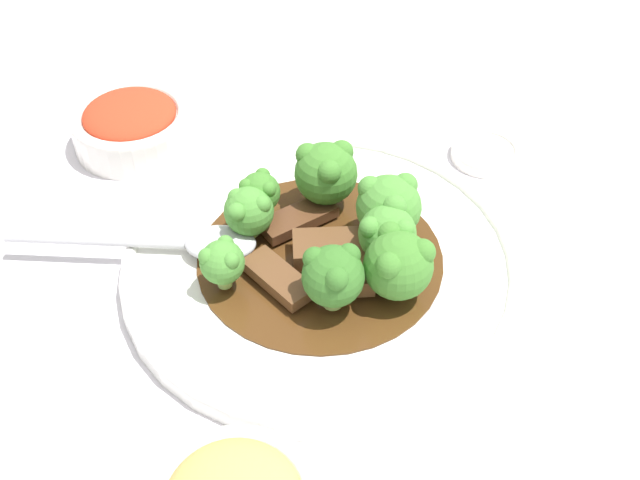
# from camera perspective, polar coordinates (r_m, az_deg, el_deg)

# --- Properties ---
(ground_plane) EXTENTS (4.00, 4.00, 0.00)m
(ground_plane) POSITION_cam_1_polar(r_m,az_deg,el_deg) (0.61, 0.00, -2.29)
(ground_plane) COLOR silver
(main_plate) EXTENTS (0.32, 0.32, 0.02)m
(main_plate) POSITION_cam_1_polar(r_m,az_deg,el_deg) (0.60, 0.00, -1.63)
(main_plate) COLOR white
(main_plate) RESTS_ON ground_plane
(beef_strip_0) EXTENTS (0.06, 0.07, 0.01)m
(beef_strip_0) POSITION_cam_1_polar(r_m,az_deg,el_deg) (0.62, -1.68, 1.68)
(beef_strip_0) COLOR #56331E
(beef_strip_0) RESTS_ON main_plate
(beef_strip_1) EXTENTS (0.05, 0.06, 0.01)m
(beef_strip_1) POSITION_cam_1_polar(r_m,az_deg,el_deg) (0.58, 2.36, -2.18)
(beef_strip_1) COLOR brown
(beef_strip_1) RESTS_ON main_plate
(beef_strip_2) EXTENTS (0.07, 0.05, 0.01)m
(beef_strip_2) POSITION_cam_1_polar(r_m,az_deg,el_deg) (0.57, -3.19, -2.91)
(beef_strip_2) COLOR brown
(beef_strip_2) RESTS_ON main_plate
(beef_strip_3) EXTENTS (0.06, 0.05, 0.02)m
(beef_strip_3) POSITION_cam_1_polar(r_m,az_deg,el_deg) (0.59, 0.65, -0.43)
(beef_strip_3) COLOR brown
(beef_strip_3) RESTS_ON main_plate
(broccoli_floret_0) EXTENTS (0.05, 0.05, 0.06)m
(broccoli_floret_0) POSITION_cam_1_polar(r_m,az_deg,el_deg) (0.59, 5.27, 2.61)
(broccoli_floret_0) COLOR #8EB756
(broccoli_floret_0) RESTS_ON main_plate
(broccoli_floret_1) EXTENTS (0.03, 0.03, 0.04)m
(broccoli_floret_1) POSITION_cam_1_polar(r_m,az_deg,el_deg) (0.56, -7.47, -1.65)
(broccoli_floret_1) COLOR #8EB756
(broccoli_floret_1) RESTS_ON main_plate
(broccoli_floret_2) EXTENTS (0.04, 0.04, 0.04)m
(broccoli_floret_2) POSITION_cam_1_polar(r_m,az_deg,el_deg) (0.60, -5.59, 2.07)
(broccoli_floret_2) COLOR #7FA84C
(broccoli_floret_2) RESTS_ON main_plate
(broccoli_floret_3) EXTENTS (0.05, 0.05, 0.06)m
(broccoli_floret_3) POSITION_cam_1_polar(r_m,az_deg,el_deg) (0.62, 0.46, 5.20)
(broccoli_floret_3) COLOR #7FA84C
(broccoli_floret_3) RESTS_ON main_plate
(broccoli_floret_4) EXTENTS (0.03, 0.03, 0.05)m
(broccoli_floret_4) POSITION_cam_1_polar(r_m,az_deg,el_deg) (0.61, -4.61, 3.67)
(broccoli_floret_4) COLOR #8EB756
(broccoli_floret_4) RESTS_ON main_plate
(broccoli_floret_5) EXTENTS (0.05, 0.05, 0.05)m
(broccoli_floret_5) POSITION_cam_1_polar(r_m,az_deg,el_deg) (0.55, 5.99, -1.83)
(broccoli_floret_5) COLOR #7FA84C
(broccoli_floret_5) RESTS_ON main_plate
(broccoli_floret_6) EXTENTS (0.05, 0.05, 0.05)m
(broccoli_floret_6) POSITION_cam_1_polar(r_m,az_deg,el_deg) (0.54, 1.01, -2.70)
(broccoli_floret_6) COLOR #8EB756
(broccoli_floret_6) RESTS_ON main_plate
(broccoli_floret_7) EXTENTS (0.04, 0.04, 0.05)m
(broccoli_floret_7) POSITION_cam_1_polar(r_m,az_deg,el_deg) (0.57, 5.16, 0.55)
(broccoli_floret_7) COLOR #7FA84C
(broccoli_floret_7) RESTS_ON main_plate
(serving_spoon) EXTENTS (0.20, 0.09, 0.01)m
(serving_spoon) POSITION_cam_1_polar(r_m,az_deg,el_deg) (0.60, -9.34, -0.22)
(serving_spoon) COLOR #B7B7BC
(serving_spoon) RESTS_ON main_plate
(side_bowl_kimchi) EXTENTS (0.11, 0.11, 0.05)m
(side_bowl_kimchi) POSITION_cam_1_polar(r_m,az_deg,el_deg) (0.75, -14.16, 8.55)
(side_bowl_kimchi) COLOR white
(side_bowl_kimchi) RESTS_ON ground_plane
(sauce_dish) EXTENTS (0.06, 0.06, 0.01)m
(sauce_dish) POSITION_cam_1_polar(r_m,az_deg,el_deg) (0.73, 12.50, 6.55)
(sauce_dish) COLOR white
(sauce_dish) RESTS_ON ground_plane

